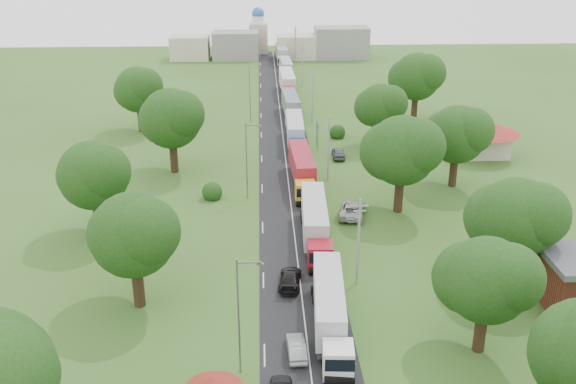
{
  "coord_description": "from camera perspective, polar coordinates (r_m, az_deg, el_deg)",
  "views": [
    {
      "loc": [
        -3.53,
        -61.16,
        32.24
      ],
      "look_at": [
        -0.5,
        9.48,
        3.0
      ],
      "focal_mm": 40.0,
      "sensor_mm": 36.0,
      "label": 1
    }
  ],
  "objects": [
    {
      "name": "ground",
      "position": [
        69.23,
        0.76,
        -5.29
      ],
      "size": [
        260.0,
        260.0,
        0.0
      ],
      "primitive_type": "plane",
      "color": "#37551C",
      "rests_on": "ground"
    },
    {
      "name": "road",
      "position": [
        87.4,
        0.03,
        0.82
      ],
      "size": [
        8.0,
        200.0,
        0.04
      ],
      "primitive_type": "cube",
      "color": "black",
      "rests_on": "ground"
    },
    {
      "name": "info_sign",
      "position": [
        100.89,
        2.63,
        5.6
      ],
      "size": [
        0.12,
        3.1,
        4.1
      ],
      "color": "slate",
      "rests_on": "ground"
    },
    {
      "name": "pole_1",
      "position": [
        61.44,
        6.28,
        -4.33
      ],
      "size": [
        1.6,
        0.24,
        9.0
      ],
      "color": "gray",
      "rests_on": "ground"
    },
    {
      "name": "pole_2",
      "position": [
        87.13,
        3.63,
        3.98
      ],
      "size": [
        1.6,
        0.24,
        9.0
      ],
      "color": "gray",
      "rests_on": "ground"
    },
    {
      "name": "pole_3",
      "position": [
        113.91,
        2.19,
        8.45
      ],
      "size": [
        1.6,
        0.24,
        9.0
      ],
      "color": "gray",
      "rests_on": "ground"
    },
    {
      "name": "pole_4",
      "position": [
        141.17,
        1.28,
        11.21
      ],
      "size": [
        1.6,
        0.24,
        9.0
      ],
      "color": "gray",
      "rests_on": "ground"
    },
    {
      "name": "pole_5",
      "position": [
        168.67,
        0.66,
        13.06
      ],
      "size": [
        1.6,
        0.24,
        9.0
      ],
      "color": "gray",
      "rests_on": "ground"
    },
    {
      "name": "lamp_0",
      "position": [
        49.09,
        -4.25,
        -10.54
      ],
      "size": [
        2.03,
        0.22,
        10.0
      ],
      "color": "slate",
      "rests_on": "ground"
    },
    {
      "name": "lamp_1",
      "position": [
        80.72,
        -3.61,
        3.11
      ],
      "size": [
        2.03,
        0.22,
        10.0
      ],
      "color": "slate",
      "rests_on": "ground"
    },
    {
      "name": "lamp_2",
      "position": [
        114.34,
        -3.34,
        8.93
      ],
      "size": [
        2.03,
        0.22,
        10.0
      ],
      "color": "slate",
      "rests_on": "ground"
    },
    {
      "name": "tree_2",
      "position": [
        53.29,
        17.23,
        -7.42
      ],
      "size": [
        8.0,
        8.0,
        10.1
      ],
      "color": "#382616",
      "rests_on": "ground"
    },
    {
      "name": "tree_3",
      "position": [
        63.42,
        19.56,
        -2.15
      ],
      "size": [
        8.8,
        8.8,
        11.07
      ],
      "color": "#382616",
      "rests_on": "ground"
    },
    {
      "name": "tree_4",
      "position": [
        77.18,
        10.06,
        3.69
      ],
      "size": [
        9.6,
        9.6,
        12.05
      ],
      "color": "#382616",
      "rests_on": "ground"
    },
    {
      "name": "tree_5",
      "position": [
        87.0,
        14.77,
        5.0
      ],
      "size": [
        8.8,
        8.8,
        11.07
      ],
      "color": "#382616",
      "rests_on": "ground"
    },
    {
      "name": "tree_6",
      "position": [
        101.37,
        8.23,
        7.58
      ],
      "size": [
        8.0,
        8.0,
        10.1
      ],
      "color": "#382616",
      "rests_on": "ground"
    },
    {
      "name": "tree_7",
      "position": [
        117.25,
        11.35,
        10.03
      ],
      "size": [
        9.6,
        9.6,
        12.05
      ],
      "color": "#382616",
      "rests_on": "ground"
    },
    {
      "name": "tree_10",
      "position": [
        58.23,
        -13.6,
        -3.66
      ],
      "size": [
        8.8,
        8.8,
        11.07
      ],
      "color": "#382616",
      "rests_on": "ground"
    },
    {
      "name": "tree_11",
      "position": [
        73.25,
        -16.91,
        1.49
      ],
      "size": [
        8.8,
        8.8,
        11.07
      ],
      "color": "#382616",
      "rests_on": "ground"
    },
    {
      "name": "tree_12",
      "position": [
        90.57,
        -10.35,
        6.48
      ],
      "size": [
        9.6,
        9.6,
        12.05
      ],
      "color": "#382616",
      "rests_on": "ground"
    },
    {
      "name": "tree_13",
      "position": [
        111.12,
        -13.17,
        8.87
      ],
      "size": [
        8.8,
        8.8,
        11.07
      ],
      "color": "#382616",
      "rests_on": "ground"
    },
    {
      "name": "house_cream",
      "position": [
        101.26,
        17.06,
        5.06
      ],
      "size": [
        10.08,
        10.08,
        5.8
      ],
      "color": "#BFB49E",
      "rests_on": "ground"
    },
    {
      "name": "distant_town",
      "position": [
        173.61,
        -1.06,
        12.93
      ],
      "size": [
        52.0,
        8.0,
        8.0
      ],
      "color": "gray",
      "rests_on": "ground"
    },
    {
      "name": "church",
      "position": [
        181.16,
        -2.66,
        13.92
      ],
      "size": [
        5.0,
        5.0,
        12.3
      ],
      "color": "#BFB49E",
      "rests_on": "ground"
    },
    {
      "name": "truck_0",
      "position": [
        55.7,
        3.75,
        -10.33
      ],
      "size": [
        3.2,
        14.46,
        3.99
      ],
      "color": "white",
      "rests_on": "ground"
    },
    {
      "name": "truck_1",
      "position": [
        70.55,
        2.42,
        -2.73
      ],
      "size": [
        3.09,
        15.21,
        4.21
      ],
      "color": "maroon",
      "rests_on": "ground"
    },
    {
      "name": "truck_2",
      "position": [
        86.07,
        1.27,
        2.04
      ],
      "size": [
        3.09,
        15.05,
        4.16
      ],
      "color": "orange",
      "rests_on": "ground"
    },
    {
      "name": "truck_3",
      "position": [
        102.13,
        0.64,
        5.34
      ],
      "size": [
        2.76,
        14.8,
        4.1
      ],
      "color": "navy",
      "rests_on": "ground"
    },
    {
      "name": "truck_4",
      "position": [
        117.47,
        0.26,
        7.63
      ],
      "size": [
        3.04,
        14.71,
        4.07
      ],
      "color": "silver",
      "rests_on": "ground"
    },
    {
      "name": "truck_5",
      "position": [
        134.65,
        -0.06,
        9.62
      ],
      "size": [
        3.09,
        15.72,
        4.35
      ],
      "color": "maroon",
      "rests_on": "ground"
    },
    {
      "name": "truck_6",
      "position": [
        151.22,
        -0.17,
        10.93
      ],
      "size": [
        2.8,
        13.61,
        3.76
      ],
      "color": "#2A7041",
      "rests_on": "ground"
    },
    {
      "name": "truck_7",
      "position": [
        167.68,
        -0.57,
        12.14
      ],
      "size": [
        2.88,
        14.77,
        4.09
      ],
      "color": "#AEAEAE",
      "rests_on": "ground"
    },
    {
      "name": "car_lane_mid",
      "position": [
        53.54,
        0.75,
        -13.68
      ],
      "size": [
        1.6,
        4.1,
        1.33
      ],
      "primitive_type": "imported",
      "rotation": [
        0.0,
        0.0,
        3.19
      ],
      "color": "gray",
      "rests_on": "ground"
    },
    {
      "name": "car_lane_rear",
      "position": [
        62.69,
        0.19,
        -7.71
      ],
      "size": [
        2.61,
        5.21,
        1.45
      ],
      "primitive_type": "imported",
      "rotation": [
        0.0,
        0.0,
        3.02
      ],
      "color": "black",
      "rests_on": "ground"
    },
    {
      "name": "car_verge_near",
      "position": [
        77.51,
        5.72,
        -1.56
      ],
      "size": [
        3.97,
        6.45,
        1.67
      ],
      "primitive_type": "imported",
      "rotation": [
        0.0,
        0.0,
        2.93
      ],
      "color": "#B7B7B7",
      "rests_on": "ground"
    },
    {
      "name": "car_verge_far",
      "position": [
        97.08,
        4.51,
        3.49
      ],
      "size": [
        1.97,
        4.62,
        1.56
      ],
      "primitive_type": "imported",
      "rotation": [
        0.0,
        0.0,
        3.11
      ],
      "color": "#4F5055",
      "rests_on": "ground"
    }
  ]
}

